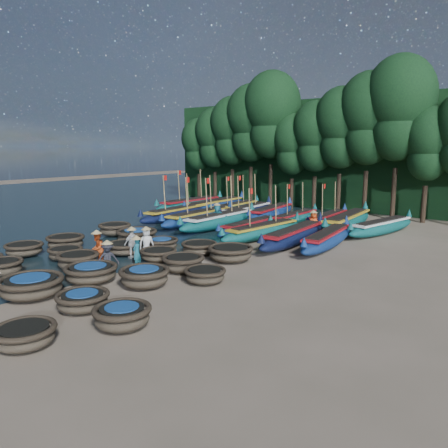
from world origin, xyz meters
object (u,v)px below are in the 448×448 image
Objects in this scene: coracle_11 at (65,253)px; fisherman_0 at (146,242)px; long_boat_12 at (247,211)px; fisherman_5 at (217,216)px; long_boat_14 at (294,218)px; fisherman_4 at (132,242)px; long_boat_17 at (382,227)px; coracle_19 at (205,275)px; coracle_16 at (126,248)px; coracle_17 at (158,254)px; long_boat_9 at (191,204)px; long_boat_8 at (327,239)px; fisherman_3 at (108,258)px; coracle_14 at (144,276)px; coracle_7 at (31,286)px; long_boat_2 at (177,213)px; long_boat_4 at (220,220)px; coracle_9 at (122,316)px; fisherman_2 at (97,248)px; coracle_21 at (137,236)px; long_boat_10 at (216,205)px; coracle_24 at (231,253)px; long_boat_7 at (294,236)px; long_boat_11 at (235,208)px; long_boat_16 at (347,221)px; coracle_15 at (66,242)px; coracle_13 at (91,273)px; coracle_20 at (115,229)px; fisherman_6 at (313,223)px; long_boat_6 at (263,231)px; fisherman_1 at (137,250)px; coracle_12 at (78,260)px; coracle_4 at (25,335)px; coracle_10 at (24,249)px; coracle_18 at (183,263)px; long_boat_5 at (251,227)px; coracle_23 at (199,247)px; coracle_22 at (162,243)px; coracle_6 at (2,267)px.

fisherman_0 reaches higher than coracle_11.
long_boat_12 reaches higher than fisherman_5.
long_boat_14 reaches higher than fisherman_5.
long_boat_17 is at bearing 155.82° from fisherman_4.
coracle_19 is 0.27× the size of long_boat_17.
fisherman_4 is at bearing -16.18° from coracle_16.
long_boat_9 is (-10.97, 13.94, 0.22)m from coracle_17.
long_boat_8 is 12.38m from fisherman_3.
coracle_16 is (-5.02, 2.99, -0.08)m from coracle_14.
long_boat_2 reaches higher than coracle_7.
long_boat_4 reaches higher than long_boat_14.
coracle_9 is at bearing -109.88° from fisherman_0.
coracle_11 is 2.22m from fisherman_2.
long_boat_10 reaches higher than coracle_21.
coracle_16 is (-7.68, 6.18, -0.05)m from coracle_9.
long_boat_9 is 1.20× the size of long_boat_14.
coracle_24 is 5.32m from long_boat_7.
long_boat_11 reaches higher than long_boat_16.
coracle_13 is at bearing -22.51° from coracle_15.
coracle_9 reaches higher than coracle_13.
coracle_24 is 12.87m from long_boat_2.
coracle_14 is 11.15m from coracle_20.
fisherman_6 is (-0.42, 3.12, 0.30)m from long_boat_7.
long_boat_6 is (-4.24, 14.17, 0.09)m from coracle_9.
fisherman_1 is (0.14, -1.49, 0.50)m from coracle_17.
coracle_20 reaches higher than coracle_12.
coracle_10 is at bearing 153.56° from coracle_4.
long_boat_2 is 13.20m from fisherman_2.
coracle_14 is 2.60m from coracle_18.
coracle_17 is 0.28× the size of long_boat_5.
long_boat_2 is at bearing 147.26° from coracle_24.
coracle_21 reaches higher than coracle_23.
coracle_21 is 0.38× the size of long_boat_14.
coracle_11 is 0.99× the size of coracle_22.
fisherman_0 is at bearing 119.81° from coracle_4.
coracle_14 is 20.23m from long_boat_11.
long_boat_2 is at bearing 118.58° from coracle_21.
long_boat_7 reaches higher than coracle_6.
long_boat_5 is 9.16m from fisherman_4.
coracle_13 is 1.51× the size of fisherman_6.
long_boat_11 is at bearing 126.87° from coracle_24.
long_boat_2 is 13.48m from fisherman_1.
fisherman_2 is at bearing 101.19° from fisherman_3.
fisherman_4 reaches higher than coracle_19.
coracle_15 is 0.24× the size of long_boat_9.
coracle_24 is (-1.36, 3.47, 0.08)m from coracle_19.
long_boat_10 is at bearing 122.28° from coracle_14.
long_boat_2 reaches higher than long_boat_16.
long_boat_11 reaches higher than fisherman_0.
coracle_9 is 0.77× the size of coracle_14.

